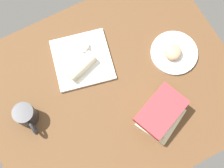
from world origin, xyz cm
name	(u,v)px	position (x,y,z in cm)	size (l,w,h in cm)	color
dining_table	(112,89)	(0.00, 0.00, 2.00)	(110.00, 90.00, 4.00)	brown
round_plate	(174,53)	(32.34, 1.33, 4.70)	(21.25, 21.25, 1.40)	white
scone_pastry	(173,52)	(30.93, 1.21, 7.64)	(7.90, 7.67, 4.49)	tan
square_plate	(82,60)	(-5.76, 17.69, 4.80)	(25.05, 25.05, 1.60)	white
sauce_cup	(83,46)	(-2.94, 22.57, 6.96)	(5.32, 5.32, 2.54)	silver
breakfast_wrap	(81,66)	(-8.02, 13.79, 8.41)	(5.61, 5.61, 13.91)	beige
book_stack	(162,114)	(12.14, -20.54, 8.64)	(23.89, 22.04, 9.16)	beige
coffee_mug	(26,116)	(-37.40, 4.59, 9.19)	(8.60, 13.95, 10.18)	#262628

